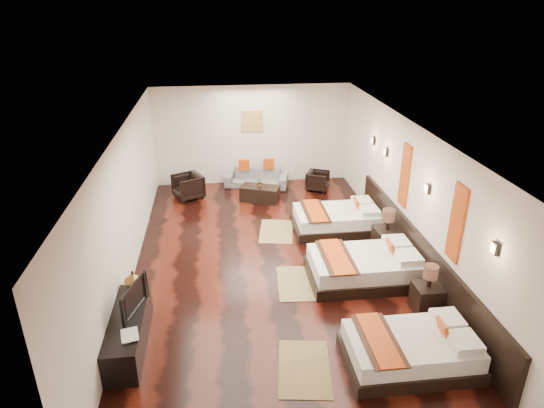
{
  "coord_description": "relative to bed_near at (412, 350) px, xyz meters",
  "views": [
    {
      "loc": [
        -1.01,
        -8.28,
        5.02
      ],
      "look_at": [
        0.06,
        0.55,
        1.1
      ],
      "focal_mm": 31.31,
      "sensor_mm": 36.0,
      "label": 1
    }
  ],
  "objects": [
    {
      "name": "headboard_panel",
      "position": [
        1.02,
        2.26,
        0.2
      ],
      "size": [
        0.08,
        6.6,
        0.9
      ],
      "primitive_type": "cube",
      "color": "black",
      "rests_on": "floor"
    },
    {
      "name": "table_plant",
      "position": [
        -1.62,
        6.37,
        0.27
      ],
      "size": [
        0.25,
        0.22,
        0.24
      ],
      "primitive_type": "imported",
      "rotation": [
        0.0,
        0.0,
        -0.14
      ],
      "color": "#276020",
      "rests_on": "coffee_table"
    },
    {
      "name": "coffee_table",
      "position": [
        -1.62,
        6.37,
        -0.05
      ],
      "size": [
        1.11,
        0.83,
        0.4
      ],
      "primitive_type": "cube",
      "rotation": [
        0.0,
        0.0,
        -0.38
      ],
      "color": "black",
      "rests_on": "floor"
    },
    {
      "name": "sofa",
      "position": [
        -1.62,
        7.42,
        0.01
      ],
      "size": [
        1.88,
        1.11,
        0.51
      ],
      "primitive_type": "imported",
      "rotation": [
        0.0,
        0.0,
        -0.26
      ],
      "color": "slate",
      "rests_on": "floor"
    },
    {
      "name": "left_wall",
      "position": [
        -4.44,
        3.06,
        1.15
      ],
      "size": [
        0.01,
        9.5,
        2.8
      ],
      "primitive_type": "cube",
      "color": "silver",
      "rests_on": "floor"
    },
    {
      "name": "orange_panel_b",
      "position": [
        1.04,
        3.36,
        1.45
      ],
      "size": [
        0.04,
        0.4,
        1.3
      ],
      "primitive_type": "cube",
      "color": "#D86014",
      "rests_on": "right_wall"
    },
    {
      "name": "armchair_right",
      "position": [
        0.06,
        6.94,
        0.02
      ],
      "size": [
        0.78,
        0.77,
        0.54
      ],
      "primitive_type": "imported",
      "rotation": [
        0.0,
        0.0,
        1.14
      ],
      "color": "black",
      "rests_on": "floor"
    },
    {
      "name": "ceiling",
      "position": [
        -1.69,
        3.06,
        2.55
      ],
      "size": [
        5.5,
        9.5,
        0.01
      ],
      "primitive_type": "cube",
      "color": "white",
      "rests_on": "floor"
    },
    {
      "name": "tv",
      "position": [
        -4.14,
        1.05,
        0.54
      ],
      "size": [
        0.36,
        0.83,
        0.48
      ],
      "primitive_type": "imported",
      "rotation": [
        0.0,
        0.0,
        1.26
      ],
      "color": "black",
      "rests_on": "tv_console"
    },
    {
      "name": "jute_mat_mid",
      "position": [
        -1.3,
        2.31,
        -0.24
      ],
      "size": [
        0.84,
        1.25,
        0.01
      ],
      "primitive_type": "cube",
      "rotation": [
        0.0,
        0.0,
        -0.08
      ],
      "color": "olive",
      "rests_on": "floor"
    },
    {
      "name": "jute_mat_far",
      "position": [
        -1.43,
        4.51,
        -0.24
      ],
      "size": [
        0.94,
        1.31,
        0.01
      ],
      "primitive_type": "cube",
      "rotation": [
        0.0,
        0.0,
        -0.17
      ],
      "color": "olive",
      "rests_on": "floor"
    },
    {
      "name": "bed_near",
      "position": [
        0.0,
        0.0,
        0.0
      ],
      "size": [
        1.91,
        1.2,
        0.73
      ],
      "color": "black",
      "rests_on": "floor"
    },
    {
      "name": "figurine",
      "position": [
        -4.19,
        1.69,
        0.46
      ],
      "size": [
        0.38,
        0.38,
        0.31
      ],
      "primitive_type": "imported",
      "rotation": [
        0.0,
        0.0,
        -0.36
      ],
      "color": "brown",
      "rests_on": "tv_console"
    },
    {
      "name": "tv_console",
      "position": [
        -4.19,
        0.9,
        0.03
      ],
      "size": [
        0.5,
        1.8,
        0.55
      ],
      "primitive_type": "cube",
      "color": "black",
      "rests_on": "floor"
    },
    {
      "name": "gold_artwork",
      "position": [
        -1.69,
        7.79,
        1.55
      ],
      "size": [
        0.6,
        0.04,
        0.6
      ],
      "primitive_type": "cube",
      "color": "#AD873F",
      "rests_on": "back_wall"
    },
    {
      "name": "bed_mid",
      "position": [
        0.0,
        2.3,
        0.03
      ],
      "size": [
        2.1,
        1.32,
        0.8
      ],
      "color": "black",
      "rests_on": "floor"
    },
    {
      "name": "nightstand_b",
      "position": [
        0.75,
        3.27,
        0.1
      ],
      "size": [
        0.5,
        0.5,
        0.99
      ],
      "color": "black",
      "rests_on": "floor"
    },
    {
      "name": "armchair_left",
      "position": [
        -3.52,
        6.77,
        0.08
      ],
      "size": [
        0.95,
        0.94,
        0.66
      ],
      "primitive_type": "imported",
      "rotation": [
        0.0,
        0.0,
        -1.12
      ],
      "color": "black",
      "rests_on": "floor"
    },
    {
      "name": "nightstand_a",
      "position": [
        0.75,
        1.2,
        0.07
      ],
      "size": [
        0.46,
        0.46,
        0.91
      ],
      "color": "black",
      "rests_on": "floor"
    },
    {
      "name": "floor",
      "position": [
        -1.69,
        3.06,
        -0.25
      ],
      "size": [
        5.5,
        9.5,
        0.01
      ],
      "primitive_type": "cube",
      "color": "black",
      "rests_on": "ground"
    },
    {
      "name": "book",
      "position": [
        -4.19,
        0.4,
        0.32
      ],
      "size": [
        0.3,
        0.37,
        0.03
      ],
      "primitive_type": "imported",
      "rotation": [
        0.0,
        0.0,
        0.22
      ],
      "color": "black",
      "rests_on": "tv_console"
    },
    {
      "name": "sconce_mid",
      "position": [
        1.01,
        2.26,
        1.6
      ],
      "size": [
        0.07,
        0.12,
        0.18
      ],
      "color": "black",
      "rests_on": "right_wall"
    },
    {
      "name": "sconce_lounge",
      "position": [
        1.01,
        5.36,
        1.6
      ],
      "size": [
        0.07,
        0.12,
        0.18
      ],
      "color": "black",
      "rests_on": "right_wall"
    },
    {
      "name": "bed_far",
      "position": [
        0.0,
        4.46,
        0.01
      ],
      "size": [
        1.97,
        1.24,
        0.75
      ],
      "color": "black",
      "rests_on": "floor"
    },
    {
      "name": "sconce_far",
      "position": [
        1.01,
        4.46,
        1.6
      ],
      "size": [
        0.07,
        0.12,
        0.18
      ],
      "color": "black",
      "rests_on": "right_wall"
    },
    {
      "name": "right_wall",
      "position": [
        1.06,
        3.06,
        1.15
      ],
      "size": [
        0.01,
        9.5,
        2.8
      ],
      "primitive_type": "cube",
      "color": "silver",
      "rests_on": "floor"
    },
    {
      "name": "back_wall",
      "position": [
        -1.69,
        7.81,
        1.15
      ],
      "size": [
        5.5,
        0.01,
        2.8
      ],
      "primitive_type": "cube",
      "color": "silver",
      "rests_on": "floor"
    },
    {
      "name": "sconce_near",
      "position": [
        1.01,
        0.06,
        1.6
      ],
      "size": [
        0.07,
        0.12,
        0.18
      ],
      "color": "black",
      "rests_on": "right_wall"
    },
    {
      "name": "jute_mat_near",
      "position": [
        -1.59,
        0.08,
        -0.24
      ],
      "size": [
        0.91,
        1.29,
        0.01
      ],
      "primitive_type": "cube",
      "rotation": [
        0.0,
        0.0,
        -0.14
      ],
      "color": "olive",
      "rests_on": "floor"
    },
    {
      "name": "orange_panel_a",
      "position": [
        1.04,
        1.16,
        1.45
      ],
      "size": [
        0.04,
        0.4,
        1.3
      ],
      "primitive_type": "cube",
      "color": "#D86014",
      "rests_on": "right_wall"
    }
  ]
}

